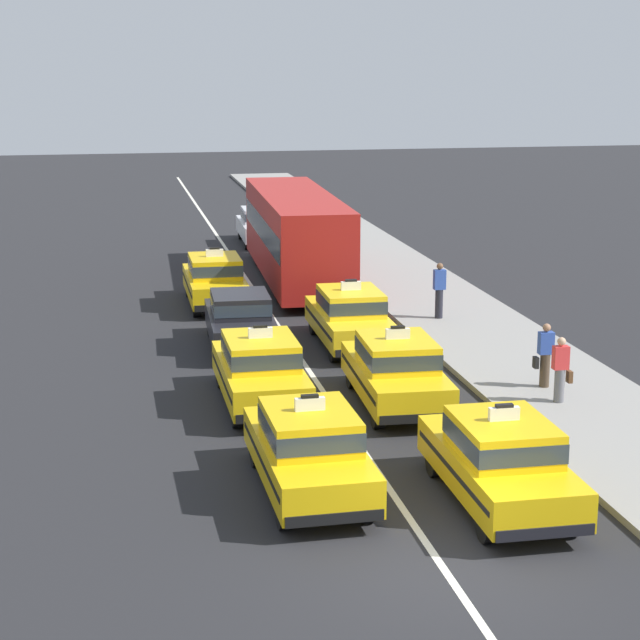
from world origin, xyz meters
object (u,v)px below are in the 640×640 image
(sedan_left_third, at_px, (240,319))
(pedestrian_mid_block, at_px, (545,355))
(pedestrian_by_storefront, at_px, (439,290))
(taxi_right_third, at_px, (350,316))
(taxi_right_nearest, at_px, (500,459))
(bus_right_fourth, at_px, (296,232))
(sedan_right_fifth, at_px, (261,225))
(pedestrian_near_crosswalk, at_px, (561,370))
(taxi_right_second, at_px, (396,370))
(taxi_left_nearest, at_px, (309,449))
(taxi_left_fourth, at_px, (215,279))
(taxi_left_second, at_px, (260,369))

(sedan_left_third, xyz_separation_m, pedestrian_mid_block, (6.72, -5.66, 0.09))
(pedestrian_by_storefront, bearing_deg, taxi_right_third, -145.57)
(sedan_left_third, relative_size, taxi_right_nearest, 0.95)
(pedestrian_mid_block, bearing_deg, bus_right_fourth, 103.73)
(sedan_right_fifth, xyz_separation_m, pedestrian_near_crosswalk, (3.50, -24.36, 0.08))
(taxi_right_second, xyz_separation_m, sedan_right_fifth, (0.20, 23.48, -0.03))
(taxi_left_nearest, relative_size, taxi_left_fourth, 1.00)
(taxi_left_nearest, xyz_separation_m, taxi_left_second, (-0.12, 5.50, 0.00))
(taxi_left_second, height_order, taxi_right_third, same)
(bus_right_fourth, bearing_deg, taxi_left_fourth, -134.39)
(taxi_left_fourth, distance_m, pedestrian_near_crosswalk, 14.13)
(taxi_right_nearest, relative_size, pedestrian_by_storefront, 2.66)
(taxi_left_fourth, relative_size, taxi_right_second, 0.99)
(taxi_left_second, distance_m, taxi_right_third, 5.82)
(taxi_left_second, distance_m, sedan_left_third, 5.29)
(bus_right_fourth, bearing_deg, taxi_right_second, -91.00)
(taxi_right_nearest, bearing_deg, sedan_right_fifth, 90.24)
(taxi_right_second, bearing_deg, taxi_left_nearest, -121.83)
(taxi_left_nearest, bearing_deg, pedestrian_near_crosswalk, 30.37)
(taxi_right_third, xyz_separation_m, bus_right_fourth, (0.11, 9.38, 0.94))
(taxi_right_nearest, xyz_separation_m, taxi_right_third, (-0.18, 11.55, 0.00))
(sedan_left_third, relative_size, pedestrian_near_crosswalk, 2.81)
(pedestrian_near_crosswalk, height_order, pedestrian_mid_block, pedestrian_mid_block)
(pedestrian_mid_block, bearing_deg, taxi_right_nearest, -118.79)
(sedan_left_third, bearing_deg, pedestrian_by_storefront, 15.91)
(taxi_right_nearest, xyz_separation_m, pedestrian_near_crosswalk, (3.38, 5.14, 0.05))
(taxi_left_nearest, distance_m, taxi_left_fourth, 16.33)
(taxi_left_nearest, bearing_deg, taxi_left_fourth, 90.21)
(taxi_left_fourth, bearing_deg, pedestrian_by_storefront, -29.83)
(taxi_left_fourth, bearing_deg, taxi_right_third, -62.07)
(taxi_right_third, bearing_deg, pedestrian_by_storefront, 34.43)
(sedan_right_fifth, bearing_deg, pedestrian_by_storefront, -78.22)
(sedan_left_third, bearing_deg, taxi_left_fourth, 91.44)
(pedestrian_mid_block, bearing_deg, taxi_right_third, 125.27)
(bus_right_fourth, bearing_deg, taxi_right_nearest, -89.82)
(taxi_right_nearest, xyz_separation_m, sedan_right_fifth, (-0.13, 29.51, -0.03))
(taxi_left_fourth, distance_m, pedestrian_by_storefront, 7.50)
(taxi_left_nearest, xyz_separation_m, taxi_right_third, (3.12, 10.32, 0.00))
(sedan_left_third, bearing_deg, taxi_right_nearest, -74.97)
(sedan_left_third, xyz_separation_m, taxi_left_fourth, (-0.14, 5.55, 0.03))
(taxi_left_nearest, height_order, pedestrian_near_crosswalk, taxi_left_nearest)
(sedan_left_third, bearing_deg, taxi_left_second, -92.17)
(sedan_left_third, height_order, pedestrian_by_storefront, pedestrian_by_storefront)
(taxi_left_second, relative_size, sedan_left_third, 1.04)
(taxi_right_third, relative_size, pedestrian_near_crosswalk, 2.95)
(taxi_right_second, bearing_deg, taxi_right_nearest, -86.89)
(taxi_left_nearest, relative_size, pedestrian_by_storefront, 2.67)
(taxi_right_second, xyz_separation_m, bus_right_fourth, (0.26, 14.91, 0.94))
(taxi_left_fourth, bearing_deg, sedan_left_third, -88.56)
(taxi_right_second, bearing_deg, pedestrian_near_crosswalk, -13.33)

